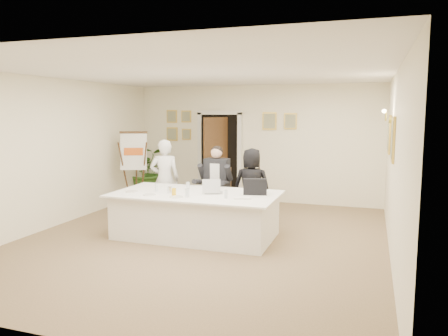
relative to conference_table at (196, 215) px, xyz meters
name	(u,v)px	position (x,y,z in m)	size (l,w,h in m)	color
floor	(203,240)	(0.18, -0.14, -0.39)	(7.00, 7.00, 0.00)	brown
ceiling	(202,73)	(0.18, -0.14, 2.41)	(6.00, 7.00, 0.02)	white
wall_back	(255,144)	(0.18, 3.36, 1.01)	(6.00, 0.10, 2.80)	white
wall_front	(61,197)	(0.18, -3.64, 1.01)	(6.00, 0.10, 2.80)	white
wall_left	(54,153)	(-2.82, -0.14, 1.01)	(0.10, 7.00, 2.80)	white
wall_right	(395,165)	(3.18, -0.14, 1.01)	(0.10, 7.00, 2.80)	white
doorway	(218,158)	(-0.70, 3.18, 0.65)	(1.14, 0.86, 2.20)	black
pictures_back_wall	(224,125)	(-0.62, 3.33, 1.46)	(3.40, 0.06, 0.80)	gold
pictures_right_wall	(390,137)	(3.15, 1.06, 1.36)	(0.06, 2.20, 0.80)	gold
wall_sconce	(387,116)	(3.08, 1.06, 1.71)	(0.20, 0.30, 0.24)	gold
conference_table	(196,215)	(0.00, 0.00, 0.00)	(2.85, 1.51, 0.78)	white
seated_man	(216,183)	(-0.04, 1.17, 0.37)	(0.65, 0.69, 1.52)	black
flip_chart	(135,173)	(-2.26, 1.84, 0.39)	(0.61, 0.47, 1.69)	#392712
standing_man	(165,179)	(-1.09, 1.00, 0.42)	(0.59, 0.39, 1.62)	white
standing_woman	(252,186)	(0.68, 1.20, 0.35)	(0.72, 0.47, 1.48)	black
potted_palm	(147,171)	(-2.62, 3.06, 0.25)	(1.16, 1.01, 1.29)	#336120
laptop	(214,185)	(0.30, 0.10, 0.52)	(0.31, 0.34, 0.28)	#B7BABC
laptop_bag	(255,187)	(1.02, 0.17, 0.52)	(0.39, 0.11, 0.28)	black
paper_stack	(242,198)	(0.91, -0.22, 0.40)	(0.27, 0.19, 0.03)	white
plate_left	(132,192)	(-1.09, -0.27, 0.39)	(0.22, 0.22, 0.01)	white
plate_mid	(149,195)	(-0.66, -0.43, 0.39)	(0.22, 0.22, 0.01)	white
plate_near	(176,197)	(-0.15, -0.47, 0.39)	(0.22, 0.22, 0.01)	white
glass_a	(157,187)	(-0.72, -0.06, 0.45)	(0.06, 0.06, 0.14)	silver
glass_b	(187,193)	(0.01, -0.38, 0.45)	(0.07, 0.07, 0.14)	silver
glass_c	(226,194)	(0.64, -0.28, 0.45)	(0.06, 0.06, 0.14)	silver
glass_d	(188,186)	(-0.25, 0.25, 0.45)	(0.06, 0.06, 0.14)	silver
oj_glass	(174,192)	(-0.24, -0.36, 0.45)	(0.07, 0.07, 0.13)	yellow
steel_jug	(170,190)	(-0.42, -0.16, 0.44)	(0.09, 0.09, 0.11)	silver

